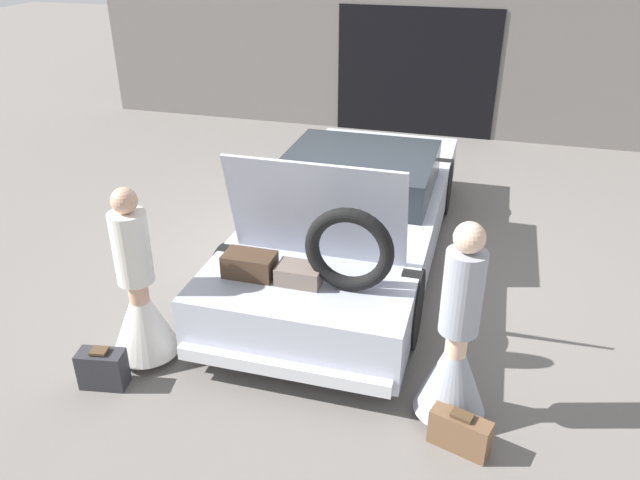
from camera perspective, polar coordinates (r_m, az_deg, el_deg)
The scene contains 7 objects.
ground_plane at distance 7.31m, azimuth 2.87°, elevation -1.47°, with size 40.00×40.00×0.00m, color slate.
garage_wall_back at distance 11.46m, azimuth 8.91°, elevation 16.37°, with size 12.00×0.14×2.80m.
car at distance 7.06m, azimuth 2.99°, elevation 2.38°, with size 1.94×5.00×1.73m.
person_left at distance 5.61m, azimuth -16.14°, elevation -5.41°, with size 0.59×0.59×1.64m.
person_right at distance 4.86m, azimuth 12.25°, elevation -10.11°, with size 0.56×0.56×1.71m.
suitcase_beside_left_person at distance 5.63m, azimuth -19.25°, elevation -11.04°, with size 0.41×0.25×0.37m.
suitcase_beside_right_person at distance 4.92m, azimuth 12.67°, elevation -16.77°, with size 0.48×0.28×0.33m.
Camera 1 is at (1.38, -6.25, 3.53)m, focal length 35.00 mm.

